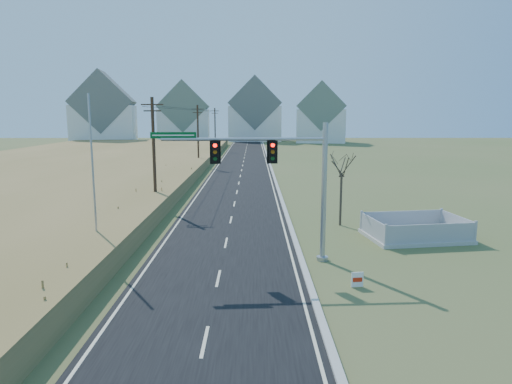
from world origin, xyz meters
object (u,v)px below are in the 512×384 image
at_px(open_sign, 357,280).
at_px(flagpole, 94,192).
at_px(fence_enclosure, 415,234).
at_px(bare_tree, 342,164).
at_px(traffic_signal_mast, 288,178).

height_order(open_sign, flagpole, flagpole).
height_order(fence_enclosure, flagpole, flagpole).
bearing_deg(bare_tree, fence_enclosure, -39.61).
bearing_deg(open_sign, traffic_signal_mast, 120.24).
bearing_deg(flagpole, open_sign, -21.01).
height_order(open_sign, bare_tree, bare_tree).
bearing_deg(open_sign, flagpole, 152.01).
distance_m(fence_enclosure, flagpole, 19.23).
bearing_deg(open_sign, fence_enclosure, 49.42).
relative_size(traffic_signal_mast, open_sign, 13.31).
relative_size(fence_enclosure, bare_tree, 1.19).
distance_m(flagpole, bare_tree, 16.04).
height_order(fence_enclosure, open_sign, fence_enclosure).
relative_size(fence_enclosure, flagpole, 0.73).
bearing_deg(traffic_signal_mast, bare_tree, 58.46).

